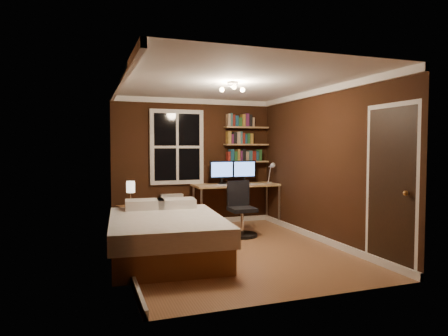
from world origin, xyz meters
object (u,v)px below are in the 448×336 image
object	(u,v)px
bed	(166,235)
nightstand	(131,220)
desk_lamp	(271,172)
office_chair	(241,215)
bedside_lamp	(131,194)
desk	(236,187)
radiator	(172,210)
monitor_left	(222,172)
monitor_right	(244,172)

from	to	relation	value
bed	nightstand	world-z (taller)	bed
desk_lamp	office_chair	bearing A→B (deg)	-140.14
bed	nightstand	bearing A→B (deg)	105.54
bedside_lamp	desk	bearing A→B (deg)	6.27
nightstand	desk_lamp	bearing A→B (deg)	-11.16
radiator	desk	distance (m)	1.35
desk_lamp	office_chair	distance (m)	1.44
radiator	monitor_left	bearing A→B (deg)	-8.31
nightstand	bed	bearing A→B (deg)	-92.19
radiator	desk_lamp	size ratio (longest dim) A/B	1.46
bedside_lamp	nightstand	bearing A→B (deg)	0.00
nightstand	bedside_lamp	size ratio (longest dim) A/B	1.18
bed	desk	world-z (taller)	desk
monitor_left	radiator	bearing A→B (deg)	171.69
desk	desk_lamp	world-z (taller)	desk_lamp
bedside_lamp	radiator	xyz separation A→B (m)	(0.83, 0.46, -0.41)
bed	monitor_left	bearing A→B (deg)	56.95
radiator	office_chair	size ratio (longest dim) A/B	0.67
bed	monitor_right	world-z (taller)	monitor_right
office_chair	monitor_left	bearing A→B (deg)	90.24
desk	monitor_left	xyz separation A→B (m)	(-0.28, 0.09, 0.29)
monitor_right	bedside_lamp	bearing A→B (deg)	-172.15
nightstand	desk_lamp	size ratio (longest dim) A/B	1.17
monitor_left	desk_lamp	world-z (taller)	monitor_left
nightstand	office_chair	world-z (taller)	office_chair
monitor_left	monitor_right	size ratio (longest dim) A/B	1.00
nightstand	bedside_lamp	bearing A→B (deg)	0.00
radiator	bed	bearing A→B (deg)	-104.10
monitor_right	office_chair	xyz separation A→B (m)	(-0.48, -1.04, -0.69)
bedside_lamp	radiator	distance (m)	1.03
monitor_right	office_chair	world-z (taller)	monitor_right
nightstand	monitor_right	bearing A→B (deg)	-5.13
bedside_lamp	monitor_right	world-z (taller)	monitor_right
bedside_lamp	desk	distance (m)	2.10
radiator	office_chair	distance (m)	1.53
nightstand	monitor_left	world-z (taller)	monitor_left
nightstand	monitor_left	size ratio (longest dim) A/B	1.04
radiator	desk	world-z (taller)	desk
bed	desk_lamp	size ratio (longest dim) A/B	5.10
radiator	desk	xyz separation A→B (m)	(1.26, -0.23, 0.44)
desk	monitor_left	world-z (taller)	monitor_left
desk	monitor_right	xyz separation A→B (m)	(0.20, 0.09, 0.29)
bedside_lamp	desk_lamp	world-z (taller)	desk_lamp
office_chair	desk_lamp	bearing A→B (deg)	40.25
desk_lamp	desk	bearing A→B (deg)	168.54
bedside_lamp	desk_lamp	size ratio (longest dim) A/B	0.99
desk	desk_lamp	bearing A→B (deg)	-11.46
nightstand	monitor_left	bearing A→B (deg)	-3.07
desk	monitor_left	bearing A→B (deg)	162.83
bed	bedside_lamp	world-z (taller)	bedside_lamp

